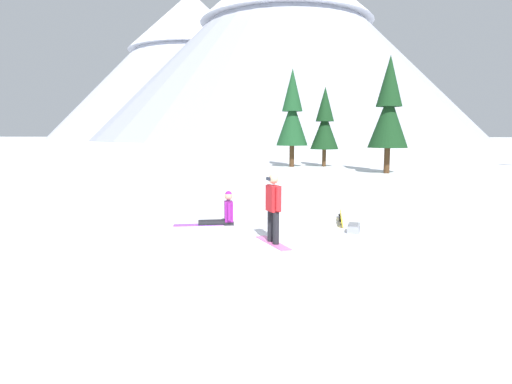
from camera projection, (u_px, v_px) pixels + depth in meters
ground_plane at (307, 254)px, 9.87m from camera, size 800.00×800.00×0.00m
snowboarder_foreground at (273, 207)px, 10.70m from camera, size 1.10×1.43×1.72m
snowboarder_midground at (223, 213)px, 13.03m from camera, size 1.78×0.95×1.01m
loose_snowboard_far_spare at (341, 218)px, 13.34m from camera, size 0.17×1.77×0.29m
backpack_grey at (354, 228)px, 11.98m from camera, size 0.37×0.54×0.29m
pine_tree_slender at (325, 123)px, 36.25m from camera, size 2.34×2.34×6.54m
pine_tree_tall at (292, 114)px, 35.76m from camera, size 2.59×2.59×7.94m
pine_tree_broad at (389, 110)px, 29.76m from camera, size 2.69×2.69×7.96m
peak_central_summit at (192, 64)px, 256.88m from camera, size 161.11×161.11×83.62m
peak_east_ridge at (286, 40)px, 197.55m from camera, size 170.90×170.90×85.66m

